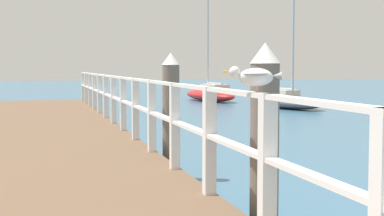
# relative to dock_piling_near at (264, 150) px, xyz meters

# --- Properties ---
(pier_deck) EXTENTS (3.20, 23.86, 0.52)m
(pier_deck) POSITION_rel_dock_piling_near_xyz_m (-1.90, 6.95, -0.79)
(pier_deck) COLOR brown
(pier_deck) RESTS_ON ground_plane
(pier_railing) EXTENTS (0.12, 22.38, 1.13)m
(pier_railing) POSITION_rel_dock_piling_near_xyz_m (-0.38, 6.95, 0.16)
(pier_railing) COLOR white
(pier_railing) RESTS_ON pier_deck
(dock_piling_near) EXTENTS (0.29, 0.29, 2.09)m
(dock_piling_near) POSITION_rel_dock_piling_near_xyz_m (0.00, 0.00, 0.00)
(dock_piling_near) COLOR #6B6056
(dock_piling_near) RESTS_ON ground_plane
(dock_piling_far) EXTENTS (0.29, 0.29, 2.09)m
(dock_piling_far) POSITION_rel_dock_piling_near_xyz_m (0.00, 4.08, 0.00)
(dock_piling_far) COLOR #6B6056
(dock_piling_far) RESTS_ON ground_plane
(seagull_foreground) EXTENTS (0.45, 0.25, 0.21)m
(seagull_foreground) POSITION_rel_dock_piling_near_xyz_m (-0.39, -0.74, 0.73)
(seagull_foreground) COLOR white
(seagull_foreground) RESTS_ON pier_railing
(boat_2) EXTENTS (2.41, 4.36, 5.04)m
(boat_2) POSITION_rel_dock_piling_near_xyz_m (8.69, 18.65, -0.71)
(boat_2) COLOR #4C4C51
(boat_2) RESTS_ON ground_plane
(boat_4) EXTENTS (2.40, 5.11, 5.58)m
(boat_4) POSITION_rel_dock_piling_near_xyz_m (6.91, 24.94, -0.67)
(boat_4) COLOR red
(boat_4) RESTS_ON ground_plane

